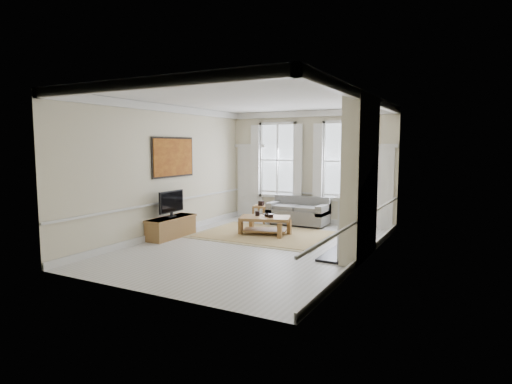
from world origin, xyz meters
The scene contains 23 objects.
floor centered at (0.00, 0.00, 0.00)m, with size 7.20×7.20×0.00m, color #B7B5AD.
ceiling centered at (0.00, 0.00, 3.40)m, with size 7.20×7.20×0.00m, color white.
back_wall centered at (0.00, 3.60, 1.70)m, with size 5.20×5.20×0.00m, color beige.
left_wall centered at (-2.60, 0.00, 1.70)m, with size 7.20×7.20×0.00m, color beige.
right_wall centered at (2.60, 0.00, 1.70)m, with size 7.20×7.20×0.00m, color beige.
window_left centered at (-1.05, 3.55, 1.90)m, with size 1.26×0.20×2.20m, color #B2BCC6, non-canonical shape.
window_right centered at (1.05, 3.55, 1.90)m, with size 1.26×0.20×2.20m, color #B2BCC6, non-canonical shape.
door_left centered at (-2.05, 3.56, 1.15)m, with size 0.90×0.08×2.30m, color silver.
door_right centered at (2.05, 3.56, 1.15)m, with size 0.90×0.08×2.30m, color silver.
painting centered at (-2.56, 0.30, 2.05)m, with size 0.05×1.66×1.06m, color #B26A1E.
chimney_breast centered at (2.43, 0.20, 1.70)m, with size 0.35×1.70×3.38m, color beige.
hearth centered at (2.00, 0.20, 0.03)m, with size 0.55×1.50×0.05m, color black.
fireplace centered at (2.20, 0.20, 0.73)m, with size 0.21×1.45×1.33m.
mirror centered at (2.21, 0.20, 2.05)m, with size 0.06×1.26×1.06m, color gold.
sofa centered at (-0.14, 3.11, 0.35)m, with size 1.76×0.85×0.84m.
side_table centered at (-1.24, 2.80, 0.43)m, with size 0.53×0.53×0.54m.
rug centered at (-0.36, 1.31, 0.01)m, with size 3.50×2.60×0.02m, color tan.
coffee_table centered at (-0.36, 1.31, 0.41)m, with size 1.48×1.15×0.49m.
ceramic_pot_a centered at (-0.61, 1.36, 0.55)m, with size 0.12×0.12×0.12m, color black.
ceramic_pot_b centered at (-0.16, 1.26, 0.53)m, with size 0.13×0.13×0.09m, color black.
bowl centered at (-0.31, 1.41, 0.52)m, with size 0.26×0.26×0.06m, color black.
tv_stand centered at (-2.34, -0.11, 0.26)m, with size 0.48×1.48×0.53m, color brown.
tv centered at (-2.32, -0.11, 0.92)m, with size 0.08×0.90×0.68m.
Camera 1 is at (4.67, -8.63, 2.36)m, focal length 30.00 mm.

